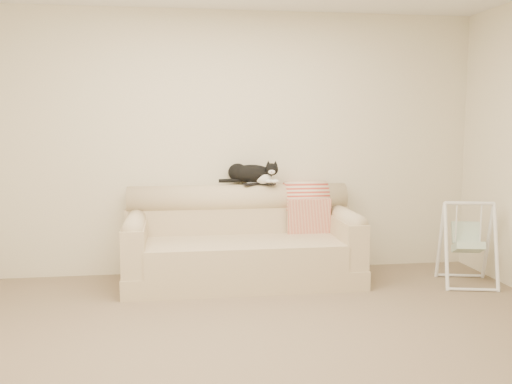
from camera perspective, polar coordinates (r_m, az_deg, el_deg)
ground_plane at (r=4.03m, az=0.41°, el=-15.06°), size 5.00×5.00×0.00m
room_shell at (r=3.73m, az=0.43°, el=7.20°), size 5.04×4.04×2.60m
sofa at (r=5.47m, az=-1.44°, el=-5.27°), size 2.20×0.93×0.90m
remote_a at (r=5.61m, az=-0.41°, el=0.83°), size 0.18×0.13×0.03m
remote_b at (r=5.62m, az=1.12°, el=0.82°), size 0.16×0.14×0.02m
tuxedo_cat at (r=5.64m, az=-0.44°, el=1.88°), size 0.59×0.35×0.23m
throw_blanket at (r=5.74m, az=5.00°, el=-0.91°), size 0.43×0.38×0.58m
baby_swing at (r=5.69m, az=20.39°, el=-4.80°), size 0.58×0.61×0.79m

